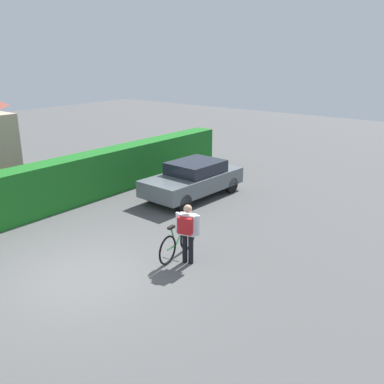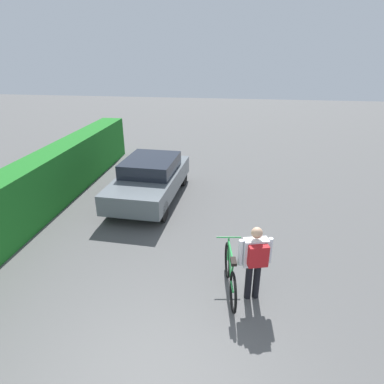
% 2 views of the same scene
% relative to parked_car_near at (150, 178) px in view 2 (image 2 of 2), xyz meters
% --- Properties ---
extents(parked_car_near, '(4.03, 1.96, 1.31)m').
position_rel_parked_car_near_xyz_m(parked_car_near, '(0.00, 0.00, 0.00)').
color(parked_car_near, slate).
rests_on(parked_car_near, ground).
extents(bicycle, '(1.73, 0.50, 0.96)m').
position_rel_parked_car_near_xyz_m(bicycle, '(-4.08, -2.67, -0.28)').
color(bicycle, black).
rests_on(bicycle, ground).
extents(person_rider, '(0.44, 0.62, 1.56)m').
position_rel_parked_car_near_xyz_m(person_rider, '(-4.25, -3.11, 0.24)').
color(person_rider, black).
rests_on(person_rider, ground).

